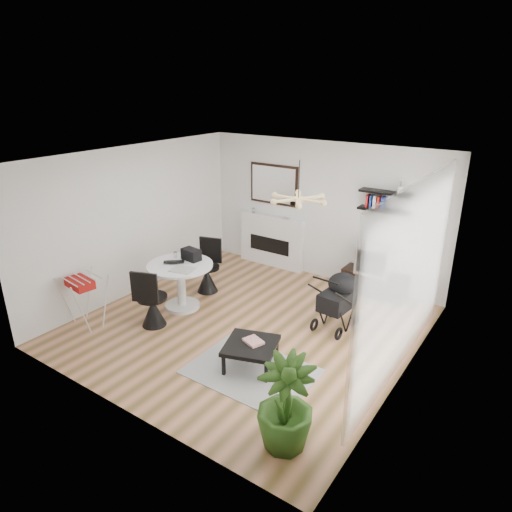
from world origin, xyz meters
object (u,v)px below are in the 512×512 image
Objects in this scene: dining_table at (181,279)px; coffee_table at (251,346)px; crt_tv at (376,259)px; stroller at (338,302)px; fireplace at (272,235)px; potted_plant at (285,404)px; drying_rack at (85,300)px; tv_console at (374,283)px.

dining_table reaches higher than coffee_table.
crt_tv is 0.62× the size of stroller.
fireplace is 5.22m from potted_plant.
fireplace is 2.54× the size of drying_rack.
drying_rack reaches higher than tv_console.
tv_console is 0.49m from crt_tv.
fireplace is at bearing 149.63° from stroller.
tv_console is 1.93× the size of crt_tv.
stroller is 1.13× the size of coffee_table.
stroller is (2.52, 0.94, -0.12)m from dining_table.
potted_plant is at bearing -40.96° from coffee_table.
dining_table is (-2.58, -2.41, 0.32)m from tv_console.
crt_tv is 1.49m from stroller.
drying_rack reaches higher than dining_table.
crt_tv and stroller have the same top height.
drying_rack is 0.97× the size of coffee_table.
stroller is (-0.06, -1.47, 0.20)m from tv_console.
tv_console is 1.39× the size of drying_rack.
stroller is 0.90× the size of potted_plant.
dining_table is 1.28× the size of coffee_table.
stroller is (2.30, -1.61, -0.26)m from fireplace.
stroller is at bearing -92.30° from tv_console.
crt_tv is at bearing 92.94° from stroller.
tv_console is at bearing 92.22° from stroller.
potted_plant reaches higher than drying_rack.
drying_rack is at bearing -169.15° from coffee_table.
crt_tv is at bearing -169.93° from tv_console.
fireplace is at bearing 176.50° from crt_tv.
drying_rack is (-1.07, -3.87, -0.24)m from fireplace.
coffee_table is at bearing 139.04° from potted_plant.
potted_plant is (3.16, -1.76, 0.01)m from dining_table.
crt_tv is 0.72× the size of drying_rack.
tv_console is at bearing 79.99° from coffee_table.
tv_console is 1.07× the size of potted_plant.
dining_table is 1.13× the size of stroller.
dining_table is at bearing -154.92° from stroller.
potted_plant is at bearing -82.04° from tv_console.
stroller reaches higher than coffee_table.
fireplace is 4.02m from drying_rack.
crt_tv is at bearing 98.22° from potted_plant.
stroller reaches higher than dining_table.
fireplace reaches higher than drying_rack.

